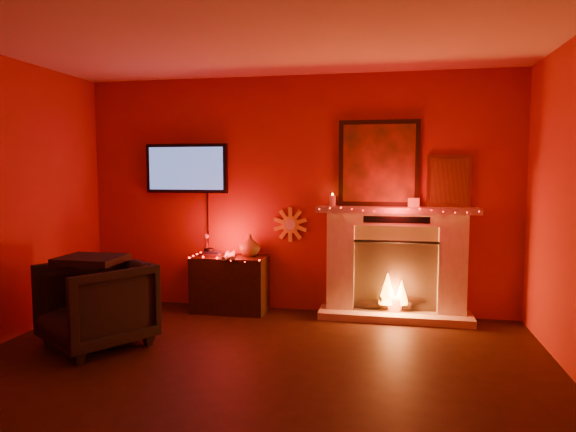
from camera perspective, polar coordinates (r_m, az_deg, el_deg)
name	(u,v)px	position (r m, az deg, el deg)	size (l,w,h in m)	color
room	(228,212)	(3.49, -6.65, 0.46)	(5.00, 5.00, 5.00)	black
fireplace	(395,253)	(5.78, 11.78, -4.01)	(1.72, 0.40, 2.18)	#F1DFCA
tv	(187,169)	(6.23, -11.19, 5.19)	(1.00, 0.07, 1.24)	black
sunburst_clock	(290,225)	(5.94, 0.25, -0.97)	(0.40, 0.03, 0.40)	yellow
console_table	(231,281)	(5.99, -6.40, -7.15)	(0.85, 0.51, 0.90)	black
armchair	(96,304)	(5.13, -20.58, -9.14)	(0.84, 0.87, 0.79)	black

